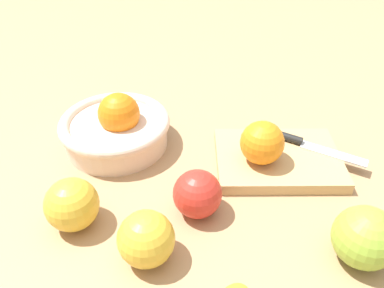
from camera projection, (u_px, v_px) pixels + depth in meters
name	position (u px, v px, depth m)	size (l,w,h in m)	color
ground_plane	(184.00, 194.00, 0.62)	(2.40, 2.40, 0.00)	tan
bowl	(116.00, 128.00, 0.70)	(0.19, 0.19, 0.10)	beige
cutting_board	(278.00, 159.00, 0.67)	(0.21, 0.15, 0.02)	tan
orange_on_board	(262.00, 143.00, 0.63)	(0.07, 0.07, 0.07)	orange
knife	(308.00, 145.00, 0.68)	(0.15, 0.08, 0.01)	silver
apple_front_left	(72.00, 204.00, 0.55)	(0.08, 0.08, 0.08)	gold
apple_front_center	(197.00, 194.00, 0.57)	(0.07, 0.07, 0.07)	red
apple_front_left_2	(146.00, 239.00, 0.50)	(0.07, 0.07, 0.07)	gold
apple_front_right	(365.00, 237.00, 0.50)	(0.08, 0.08, 0.08)	#8EB738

